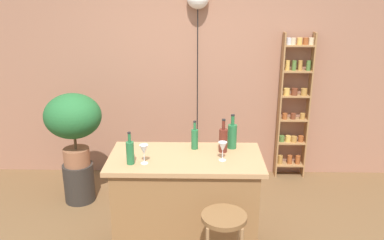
{
  "coord_description": "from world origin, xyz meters",
  "views": [
    {
      "loc": [
        0.12,
        -2.85,
        2.28
      ],
      "look_at": [
        0.05,
        0.55,
        1.15
      ],
      "focal_mm": 37.48,
      "sensor_mm": 36.0,
      "label": 1
    }
  ],
  "objects_px": {
    "bottle_vinegar": "(130,152)",
    "bottle_wine_red": "(223,140)",
    "wine_glass_center": "(223,147)",
    "plant_stool": "(79,182)",
    "bottle_olive_oil": "(232,135)",
    "potted_plant": "(73,120)",
    "spice_shelf": "(294,105)",
    "pendant_globe_light": "(198,0)",
    "bar_stool": "(224,236)",
    "wine_glass_left": "(144,150)",
    "bottle_sauce_amber": "(195,138)"
  },
  "relations": [
    {
      "from": "bottle_olive_oil",
      "to": "wine_glass_left",
      "type": "height_order",
      "value": "bottle_olive_oil"
    },
    {
      "from": "wine_glass_left",
      "to": "wine_glass_center",
      "type": "height_order",
      "value": "same"
    },
    {
      "from": "bar_stool",
      "to": "bottle_vinegar",
      "type": "distance_m",
      "value": 0.99
    },
    {
      "from": "bottle_vinegar",
      "to": "bottle_wine_red",
      "type": "height_order",
      "value": "bottle_wine_red"
    },
    {
      "from": "bar_stool",
      "to": "bottle_olive_oil",
      "type": "height_order",
      "value": "bottle_olive_oil"
    },
    {
      "from": "bottle_wine_red",
      "to": "wine_glass_left",
      "type": "relative_size",
      "value": 1.84
    },
    {
      "from": "bottle_wine_red",
      "to": "bar_stool",
      "type": "bearing_deg",
      "value": -91.91
    },
    {
      "from": "plant_stool",
      "to": "bottle_vinegar",
      "type": "distance_m",
      "value": 1.48
    },
    {
      "from": "bottle_olive_oil",
      "to": "pendant_globe_light",
      "type": "relative_size",
      "value": 0.14
    },
    {
      "from": "bottle_olive_oil",
      "to": "wine_glass_left",
      "type": "relative_size",
      "value": 1.92
    },
    {
      "from": "bottle_sauce_amber",
      "to": "pendant_globe_light",
      "type": "height_order",
      "value": "pendant_globe_light"
    },
    {
      "from": "bottle_sauce_amber",
      "to": "wine_glass_center",
      "type": "height_order",
      "value": "bottle_sauce_amber"
    },
    {
      "from": "plant_stool",
      "to": "wine_glass_center",
      "type": "bearing_deg",
      "value": -30.58
    },
    {
      "from": "potted_plant",
      "to": "wine_glass_center",
      "type": "bearing_deg",
      "value": -30.58
    },
    {
      "from": "bottle_wine_red",
      "to": "wine_glass_left",
      "type": "bearing_deg",
      "value": -158.32
    },
    {
      "from": "bottle_vinegar",
      "to": "bar_stool",
      "type": "bearing_deg",
      "value": -30.34
    },
    {
      "from": "bottle_vinegar",
      "to": "potted_plant",
      "type": "bearing_deg",
      "value": 128.07
    },
    {
      "from": "pendant_globe_light",
      "to": "bottle_olive_oil",
      "type": "bearing_deg",
      "value": -76.46
    },
    {
      "from": "potted_plant",
      "to": "pendant_globe_light",
      "type": "distance_m",
      "value": 1.91
    },
    {
      "from": "bottle_sauce_amber",
      "to": "bottle_vinegar",
      "type": "relative_size",
      "value": 0.95
    },
    {
      "from": "potted_plant",
      "to": "wine_glass_center",
      "type": "relative_size",
      "value": 4.87
    },
    {
      "from": "bottle_sauce_amber",
      "to": "bottle_olive_oil",
      "type": "xyz_separation_m",
      "value": [
        0.34,
        0.03,
        0.02
      ]
    },
    {
      "from": "bottle_wine_red",
      "to": "wine_glass_center",
      "type": "height_order",
      "value": "bottle_wine_red"
    },
    {
      "from": "wine_glass_center",
      "to": "pendant_globe_light",
      "type": "xyz_separation_m",
      "value": [
        -0.22,
        1.61,
        1.13
      ]
    },
    {
      "from": "plant_stool",
      "to": "bottle_wine_red",
      "type": "distance_m",
      "value": 1.88
    },
    {
      "from": "bottle_wine_red",
      "to": "pendant_globe_light",
      "type": "distance_m",
      "value": 1.84
    },
    {
      "from": "bottle_sauce_amber",
      "to": "bottle_wine_red",
      "type": "distance_m",
      "value": 0.26
    },
    {
      "from": "bar_stool",
      "to": "bottle_vinegar",
      "type": "relative_size",
      "value": 2.53
    },
    {
      "from": "spice_shelf",
      "to": "bottle_olive_oil",
      "type": "height_order",
      "value": "spice_shelf"
    },
    {
      "from": "wine_glass_center",
      "to": "bottle_wine_red",
      "type": "bearing_deg",
      "value": 85.43
    },
    {
      "from": "potted_plant",
      "to": "wine_glass_center",
      "type": "xyz_separation_m",
      "value": [
        1.53,
        -0.9,
        0.07
      ]
    },
    {
      "from": "bottle_olive_oil",
      "to": "plant_stool",
      "type": "bearing_deg",
      "value": 158.99
    },
    {
      "from": "bottle_sauce_amber",
      "to": "bottle_vinegar",
      "type": "height_order",
      "value": "bottle_vinegar"
    },
    {
      "from": "bottle_sauce_amber",
      "to": "wine_glass_left",
      "type": "distance_m",
      "value": 0.52
    },
    {
      "from": "spice_shelf",
      "to": "wine_glass_center",
      "type": "relative_size",
      "value": 10.94
    },
    {
      "from": "wine_glass_center",
      "to": "plant_stool",
      "type": "bearing_deg",
      "value": 149.42
    },
    {
      "from": "spice_shelf",
      "to": "bottle_sauce_amber",
      "type": "height_order",
      "value": "spice_shelf"
    },
    {
      "from": "bottle_wine_red",
      "to": "bottle_olive_oil",
      "type": "bearing_deg",
      "value": 46.82
    },
    {
      "from": "spice_shelf",
      "to": "bottle_olive_oil",
      "type": "xyz_separation_m",
      "value": [
        -0.85,
        -1.3,
        0.09
      ]
    },
    {
      "from": "spice_shelf",
      "to": "bottle_vinegar",
      "type": "distance_m",
      "value": 2.38
    },
    {
      "from": "bottle_olive_oil",
      "to": "potted_plant",
      "type": "bearing_deg",
      "value": 158.99
    },
    {
      "from": "bottle_wine_red",
      "to": "pendant_globe_light",
      "type": "height_order",
      "value": "pendant_globe_light"
    },
    {
      "from": "wine_glass_center",
      "to": "bottle_vinegar",
      "type": "bearing_deg",
      "value": -173.77
    },
    {
      "from": "spice_shelf",
      "to": "bottle_vinegar",
      "type": "xyz_separation_m",
      "value": [
        -1.7,
        -1.66,
        0.08
      ]
    },
    {
      "from": "potted_plant",
      "to": "bottle_olive_oil",
      "type": "distance_m",
      "value": 1.75
    },
    {
      "from": "bar_stool",
      "to": "bottle_sauce_amber",
      "type": "bearing_deg",
      "value": 106.35
    },
    {
      "from": "bottle_vinegar",
      "to": "wine_glass_center",
      "type": "xyz_separation_m",
      "value": [
        0.76,
        0.08,
        0.01
      ]
    },
    {
      "from": "bar_stool",
      "to": "spice_shelf",
      "type": "distance_m",
      "value": 2.34
    },
    {
      "from": "wine_glass_center",
      "to": "pendant_globe_light",
      "type": "distance_m",
      "value": 1.98
    },
    {
      "from": "bottle_sauce_amber",
      "to": "pendant_globe_light",
      "type": "distance_m",
      "value": 1.78
    }
  ]
}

